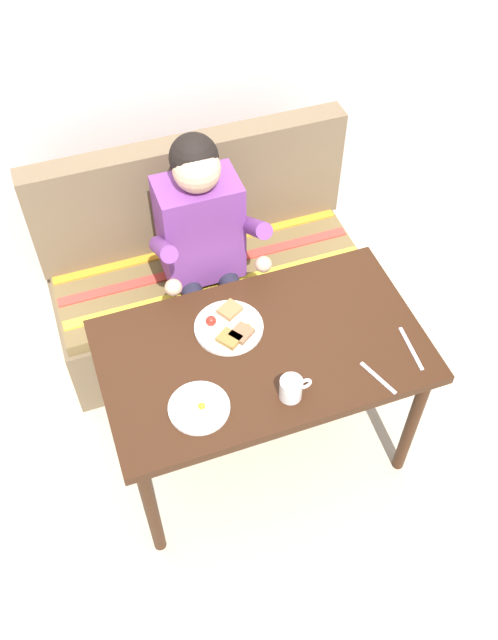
{
  "coord_description": "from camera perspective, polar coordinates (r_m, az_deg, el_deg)",
  "views": [
    {
      "loc": [
        -0.55,
        -1.41,
        2.73
      ],
      "look_at": [
        0.0,
        0.15,
        0.72
      ],
      "focal_mm": 38.23,
      "sensor_mm": 36.0,
      "label": 1
    }
  ],
  "objects": [
    {
      "name": "person",
      "position": [
        2.86,
        -3.71,
        6.48
      ],
      "size": [
        0.45,
        0.61,
        1.21
      ],
      "color": "#723884",
      "rests_on": "ground"
    },
    {
      "name": "plate_eggs",
      "position": [
        2.35,
        -4.19,
        -7.32
      ],
      "size": [
        0.21,
        0.21,
        0.04
      ],
      "color": "white",
      "rests_on": "table"
    },
    {
      "name": "table",
      "position": [
        2.57,
        1.12,
        -3.46
      ],
      "size": [
        1.2,
        0.7,
        0.73
      ],
      "color": "#341B0E",
      "rests_on": "ground"
    },
    {
      "name": "fork",
      "position": [
        2.47,
        10.75,
        -4.79
      ],
      "size": [
        0.07,
        0.16,
        0.0
      ],
      "primitive_type": "cube",
      "rotation": [
        0.0,
        0.0,
        0.34
      ],
      "color": "silver",
      "rests_on": "table"
    },
    {
      "name": "coffee_mug",
      "position": [
        2.35,
        3.59,
        -5.71
      ],
      "size": [
        0.12,
        0.08,
        0.09
      ],
      "color": "white",
      "rests_on": "table"
    },
    {
      "name": "ground_plane",
      "position": [
        3.12,
        0.94,
        -10.47
      ],
      "size": [
        8.0,
        8.0,
        0.0
      ],
      "primitive_type": "plane",
      "color": "#BFB699"
    },
    {
      "name": "couch",
      "position": [
        3.28,
        -3.6,
        3.48
      ],
      "size": [
        1.44,
        0.56,
        1.0
      ],
      "color": "brown",
      "rests_on": "ground"
    },
    {
      "name": "back_wall",
      "position": [
        3.08,
        -7.57,
        22.58
      ],
      "size": [
        4.4,
        0.1,
        2.6
      ],
      "primitive_type": "cube",
      "color": "beige",
      "rests_on": "ground"
    },
    {
      "name": "knife",
      "position": [
        2.57,
        13.41,
        -2.33
      ],
      "size": [
        0.03,
        0.2,
        0.0
      ],
      "primitive_type": "cube",
      "rotation": [
        0.0,
        0.0,
        -0.08
      ],
      "color": "silver",
      "rests_on": "table"
    },
    {
      "name": "plate_breakfast",
      "position": [
        2.55,
        -1.63,
        -0.6
      ],
      "size": [
        0.26,
        0.26,
        0.05
      ],
      "color": "white",
      "rests_on": "table"
    }
  ]
}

